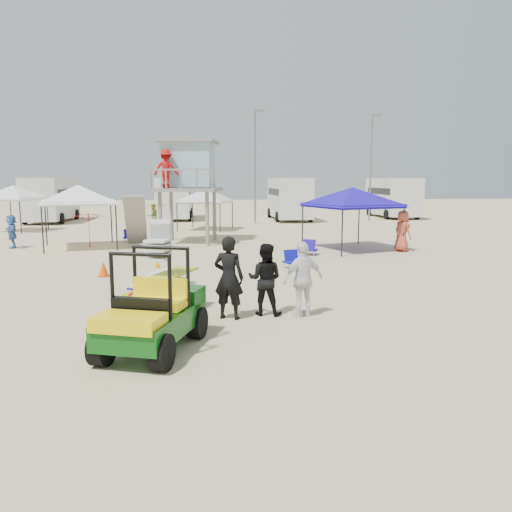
{
  "coord_description": "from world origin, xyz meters",
  "views": [
    {
      "loc": [
        -0.76,
        -8.79,
        3.12
      ],
      "look_at": [
        0.5,
        3.0,
        1.3
      ],
      "focal_mm": 35.0,
      "sensor_mm": 36.0,
      "label": 1
    }
  ],
  "objects": [
    {
      "name": "ground",
      "position": [
        0.0,
        0.0,
        0.0
      ],
      "size": [
        140.0,
        140.0,
        0.0
      ],
      "primitive_type": "plane",
      "color": "beige",
      "rests_on": "ground"
    },
    {
      "name": "cone_near",
      "position": [
        -4.0,
        7.56,
        0.25
      ],
      "size": [
        0.34,
        0.34,
        0.5
      ],
      "primitive_type": "cone",
      "color": "#E54A07",
      "rests_on": "ground"
    },
    {
      "name": "rv_mid_left",
      "position": [
        -3.0,
        31.49,
        1.8
      ],
      "size": [
        2.65,
        6.5,
        3.25
      ],
      "color": "silver",
      "rests_on": "ground"
    },
    {
      "name": "beach_chair_c",
      "position": [
        3.67,
        11.54,
        0.31
      ],
      "size": [
        0.72,
        0.8,
        0.64
      ],
      "color": "#1E0D94",
      "rests_on": "ground"
    },
    {
      "name": "canopy_white_c",
      "position": [
        -0.58,
        22.58,
        2.44
      ],
      "size": [
        3.66,
        3.66,
        2.98
      ],
      "color": "black",
      "rests_on": "ground"
    },
    {
      "name": "umbrella_b",
      "position": [
        -3.46,
        21.35,
        0.89
      ],
      "size": [
        2.39,
        2.42,
        1.78
      ],
      "primitive_type": "imported",
      "rotation": [
        0.0,
        0.0,
        0.26
      ],
      "color": "yellow",
      "rests_on": "ground"
    },
    {
      "name": "beach_chair_b",
      "position": [
        2.37,
        8.56,
        0.31
      ],
      "size": [
        0.68,
        0.74,
        0.64
      ],
      "color": "#0E109F",
      "rests_on": "ground"
    },
    {
      "name": "lifeguard_tower",
      "position": [
        -1.55,
        16.3,
        3.66
      ],
      "size": [
        3.56,
        3.56,
        4.91
      ],
      "color": "gray",
      "rests_on": "ground"
    },
    {
      "name": "rv_far_right",
      "position": [
        15.0,
        31.49,
        1.8
      ],
      "size": [
        2.64,
        6.6,
        3.25
      ],
      "color": "silver",
      "rests_on": "ground"
    },
    {
      "name": "canopy_blue",
      "position": [
        5.86,
        12.91,
        2.64
      ],
      "size": [
        4.25,
        4.25,
        3.19
      ],
      "color": "black",
      "rests_on": "ground"
    },
    {
      "name": "umbrella_a",
      "position": [
        -6.0,
        14.91,
        0.82
      ],
      "size": [
        2.32,
        2.34,
        1.64
      ],
      "primitive_type": "imported",
      "rotation": [
        0.0,
        0.0,
        0.37
      ],
      "color": "red",
      "rests_on": "ground"
    },
    {
      "name": "cone_far",
      "position": [
        -2.28,
        7.71,
        0.25
      ],
      "size": [
        0.34,
        0.34,
        0.5
      ],
      "primitive_type": "cone",
      "color": "orange",
      "rests_on": "ground"
    },
    {
      "name": "rv_far_left",
      "position": [
        -12.0,
        29.99,
        1.8
      ],
      "size": [
        2.64,
        6.8,
        3.25
      ],
      "color": "silver",
      "rests_on": "ground"
    },
    {
      "name": "distant_beachgoers",
      "position": [
        -2.01,
        16.53,
        0.82
      ],
      "size": [
        18.33,
        12.37,
        1.8
      ],
      "color": "#5F824E",
      "rests_on": "ground"
    },
    {
      "name": "man_left",
      "position": [
        -0.2,
        2.18,
        0.94
      ],
      "size": [
        0.8,
        0.67,
        1.89
      ],
      "primitive_type": "imported",
      "rotation": [
        0.0,
        0.0,
        2.78
      ],
      "color": "black",
      "rests_on": "ground"
    },
    {
      "name": "surf_trailer",
      "position": [
        -1.72,
        2.48,
        0.8
      ],
      "size": [
        1.7,
        2.35,
        1.97
      ],
      "color": "black",
      "rests_on": "ground"
    },
    {
      "name": "light_pole_right",
      "position": [
        12.0,
        28.5,
        4.0
      ],
      "size": [
        0.14,
        0.14,
        8.0
      ],
      "primitive_type": "cylinder",
      "color": "slate",
      "rests_on": "ground"
    },
    {
      "name": "man_mid",
      "position": [
        0.65,
        2.43,
        0.84
      ],
      "size": [
        0.98,
        0.86,
        1.68
      ],
      "primitive_type": "imported",
      "rotation": [
        0.0,
        0.0,
        2.82
      ],
      "color": "black",
      "rests_on": "ground"
    },
    {
      "name": "rv_mid_right",
      "position": [
        6.0,
        29.99,
        1.8
      ],
      "size": [
        2.64,
        7.0,
        3.25
      ],
      "color": "silver",
      "rests_on": "ground"
    },
    {
      "name": "light_pole_left",
      "position": [
        3.0,
        27.0,
        4.0
      ],
      "size": [
        0.14,
        0.14,
        8.0
      ],
      "primitive_type": "cylinder",
      "color": "slate",
      "rests_on": "ground"
    },
    {
      "name": "utility_cart",
      "position": [
        -1.72,
        0.15,
        0.86
      ],
      "size": [
        1.93,
        2.7,
        1.86
      ],
      "color": "#0C4E10",
      "rests_on": "ground"
    },
    {
      "name": "canopy_white_a",
      "position": [
        -6.4,
        14.82,
        2.74
      ],
      "size": [
        3.85,
        3.85,
        3.29
      ],
      "color": "black",
      "rests_on": "ground"
    },
    {
      "name": "beach_chair_a",
      "position": [
        -4.5,
        16.9,
        0.31
      ],
      "size": [
        0.66,
        0.72,
        0.64
      ],
      "color": "#160E9C",
      "rests_on": "ground"
    },
    {
      "name": "canopy_white_b",
      "position": [
        -12.11,
        22.96,
        2.64
      ],
      "size": [
        3.47,
        3.47,
        3.19
      ],
      "color": "black",
      "rests_on": "ground"
    },
    {
      "name": "man_right",
      "position": [
        1.5,
        2.18,
        0.87
      ],
      "size": [
        1.1,
        0.76,
        1.74
      ],
      "primitive_type": "imported",
      "rotation": [
        0.0,
        0.0,
        3.5
      ],
      "color": "white",
      "rests_on": "ground"
    }
  ]
}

